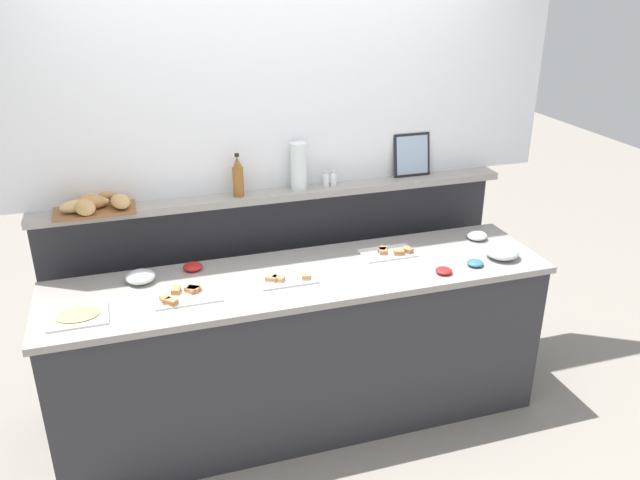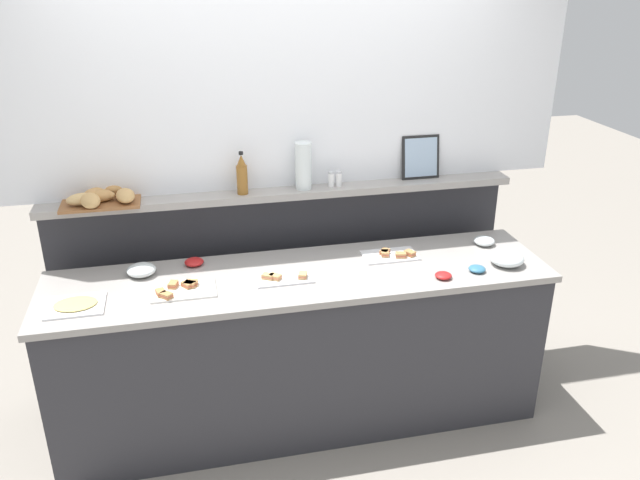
% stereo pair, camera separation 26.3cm
% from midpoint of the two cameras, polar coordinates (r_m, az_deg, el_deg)
% --- Properties ---
extents(ground_plane, '(12.00, 12.00, 0.00)m').
position_cam_midpoint_polar(ground_plane, '(4.28, -1.37, -10.47)').
color(ground_plane, gray).
extents(buffet_counter, '(2.61, 0.64, 0.91)m').
position_cam_midpoint_polar(buffet_counter, '(3.54, 0.49, -9.66)').
color(buffet_counter, '#2D2D33').
rests_on(buffet_counter, ground_plane).
extents(back_ledge_unit, '(2.64, 0.22, 1.23)m').
position_cam_midpoint_polar(back_ledge_unit, '(3.86, -1.16, -3.37)').
color(back_ledge_unit, '#2D2D33').
rests_on(back_ledge_unit, ground_plane).
extents(upper_wall_panel, '(3.24, 0.08, 1.37)m').
position_cam_midpoint_polar(upper_wall_panel, '(3.50, -1.42, 15.65)').
color(upper_wall_panel, white).
rests_on(upper_wall_panel, back_ledge_unit).
extents(sandwich_platter_rear, '(0.29, 0.21, 0.04)m').
position_cam_midpoint_polar(sandwich_platter_rear, '(3.27, -1.02, -3.24)').
color(sandwich_platter_rear, silver).
rests_on(sandwich_platter_rear, buffet_counter).
extents(sandwich_platter_front, '(0.31, 0.21, 0.04)m').
position_cam_midpoint_polar(sandwich_platter_front, '(3.19, -9.87, -4.34)').
color(sandwich_platter_front, white).
rests_on(sandwich_platter_front, buffet_counter).
extents(sandwich_platter_side, '(0.30, 0.17, 0.04)m').
position_cam_midpoint_polar(sandwich_platter_side, '(3.53, 8.48, -1.34)').
color(sandwich_platter_side, white).
rests_on(sandwich_platter_side, buffet_counter).
extents(cold_cuts_platter, '(0.26, 0.22, 0.02)m').
position_cam_midpoint_polar(cold_cuts_platter, '(3.17, -18.65, -5.52)').
color(cold_cuts_platter, white).
rests_on(cold_cuts_platter, buffet_counter).
extents(glass_bowl_large, '(0.18, 0.18, 0.07)m').
position_cam_midpoint_polar(glass_bowl_large, '(3.58, 18.25, -1.63)').
color(glass_bowl_large, silver).
rests_on(glass_bowl_large, buffet_counter).
extents(glass_bowl_medium, '(0.15, 0.15, 0.06)m').
position_cam_midpoint_polar(glass_bowl_medium, '(3.38, -13.42, -2.67)').
color(glass_bowl_medium, silver).
rests_on(glass_bowl_medium, buffet_counter).
extents(glass_bowl_small, '(0.12, 0.12, 0.05)m').
position_cam_midpoint_polar(glass_bowl_small, '(3.79, 16.29, -0.14)').
color(glass_bowl_small, silver).
rests_on(glass_bowl_small, buffet_counter).
extents(condiment_bowl_cream, '(0.09, 0.09, 0.03)m').
position_cam_midpoint_polar(condiment_bowl_cream, '(3.35, 13.10, -3.12)').
color(condiment_bowl_cream, red).
rests_on(condiment_bowl_cream, buffet_counter).
extents(condiment_bowl_dark, '(0.09, 0.09, 0.03)m').
position_cam_midpoint_polar(condiment_bowl_dark, '(3.46, 15.89, -2.52)').
color(condiment_bowl_dark, teal).
rests_on(condiment_bowl_dark, buffet_counter).
extents(condiment_bowl_red, '(0.10, 0.10, 0.04)m').
position_cam_midpoint_polar(condiment_bowl_red, '(3.44, -8.97, -1.97)').
color(condiment_bowl_red, red).
rests_on(condiment_bowl_red, buffet_counter).
extents(vinegar_bottle_amber, '(0.06, 0.06, 0.24)m').
position_cam_midpoint_polar(vinegar_bottle_amber, '(3.48, -4.79, 5.71)').
color(vinegar_bottle_amber, '#8E5B23').
rests_on(vinegar_bottle_amber, back_ledge_unit).
extents(salt_shaker, '(0.03, 0.03, 0.09)m').
position_cam_midpoint_polar(salt_shaker, '(3.61, 3.10, 5.38)').
color(salt_shaker, white).
rests_on(salt_shaker, back_ledge_unit).
extents(pepper_shaker, '(0.03, 0.03, 0.09)m').
position_cam_midpoint_polar(pepper_shaker, '(3.62, 3.77, 5.43)').
color(pepper_shaker, white).
rests_on(pepper_shaker, back_ledge_unit).
extents(bread_basket, '(0.40, 0.32, 0.08)m').
position_cam_midpoint_polar(bread_basket, '(3.48, -16.85, 3.62)').
color(bread_basket, brown).
rests_on(bread_basket, back_ledge_unit).
extents(framed_picture, '(0.22, 0.05, 0.25)m').
position_cam_midpoint_polar(framed_picture, '(3.80, 10.89, 7.20)').
color(framed_picture, black).
rests_on(framed_picture, back_ledge_unit).
extents(water_carafe, '(0.09, 0.09, 0.26)m').
position_cam_midpoint_polar(water_carafe, '(3.55, 0.65, 6.56)').
color(water_carafe, silver).
rests_on(water_carafe, back_ledge_unit).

